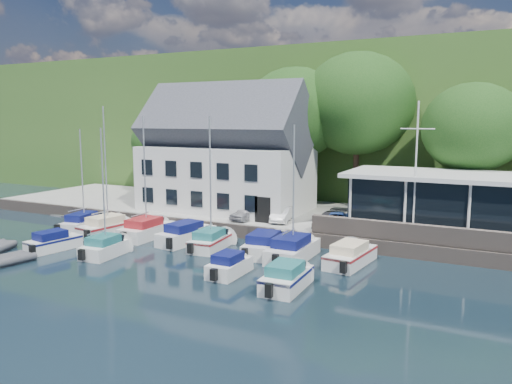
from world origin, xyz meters
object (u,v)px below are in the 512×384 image
car_silver (246,213)px  boat_r2_4 (287,275)px  flagpole (416,170)px  boat_r1_0 (82,176)px  boat_r1_5 (265,243)px  boat_r2_1 (103,192)px  car_blue (337,220)px  boat_r1_2 (145,176)px  boat_r1_3 (186,232)px  club_pavilion (442,202)px  boat_r1_1 (106,174)px  boat_r2_0 (53,240)px  boat_r1_7 (351,253)px  boat_r1_6 (294,185)px  car_dgrey (329,219)px  boat_r1_4 (210,189)px  boat_r2_3 (230,263)px  harbor_building (226,160)px  car_white (282,214)px  dinghy_1 (7,258)px

car_silver → boat_r2_4: bearing=-45.5°
flagpole → boat_r2_4: (-4.63, -10.80, -4.81)m
boat_r1_0 → boat_r1_5: bearing=-8.7°
boat_r1_0 → boat_r2_1: bearing=-44.5°
car_blue → boat_r1_2: bearing=-175.2°
boat_r1_3 → boat_r2_1: 6.84m
club_pavilion → boat_r1_2: boat_r1_2 is taller
boat_r1_3 → car_silver: bearing=74.2°
boat_r1_3 → boat_r2_4: boat_r1_3 is taller
boat_r1_1 → boat_r1_2: 3.26m
boat_r1_3 → boat_r2_0: (-6.97, -5.77, -0.09)m
boat_r1_1 → boat_r1_7: boat_r1_1 is taller
club_pavilion → boat_r1_3: size_ratio=1.94×
boat_r1_6 → boat_r1_7: bearing=7.5°
boat_r1_1 → boat_r1_6: bearing=8.8°
car_dgrey → boat_r1_4: 9.26m
car_silver → boat_r2_3: (4.24, -10.11, -0.89)m
boat_r1_2 → boat_r1_4: 6.10m
boat_r1_2 → boat_r2_4: boat_r1_2 is taller
harbor_building → boat_r1_0: bearing=-132.7°
car_white → boat_r2_3: (1.43, -10.82, -0.89)m
boat_r2_4 → boat_r1_7: bearing=71.3°
car_silver → boat_r2_4: size_ratio=0.60×
car_dgrey → boat_r2_4: bearing=-78.2°
car_silver → boat_r1_5: (4.17, -5.18, -0.81)m
boat_r1_3 → boat_r1_6: boat_r1_6 is taller
boat_r1_7 → boat_r1_2: bearing=-173.0°
boat_r1_5 → boat_r1_4: bearing=179.3°
car_silver → car_blue: car_blue is taller
boat_r1_3 → boat_r2_3: bearing=-29.7°
car_silver → boat_r1_0: boat_r1_0 is taller
car_white → car_dgrey: (3.90, -0.27, -0.02)m
boat_r2_1 → boat_r2_3: bearing=-4.1°
boat_r1_2 → boat_r1_4: size_ratio=1.12×
car_blue → flagpole: flagpole is taller
car_blue → boat_r1_4: size_ratio=0.42×
car_silver → boat_r2_0: size_ratio=0.62×
club_pavilion → car_silver: club_pavilion is taller
car_white → boat_r2_1: (-7.83, -10.93, 2.68)m
boat_r2_4 → boat_r1_4: bearing=144.9°
club_pavilion → boat_r1_4: (-13.97, -8.65, 1.15)m
car_blue → club_pavilion: bearing=5.0°
boat_r1_4 → car_white: bearing=62.0°
car_white → flagpole: 10.73m
boat_r1_5 → boat_r1_0: bearing=173.5°
boat_r1_4 → boat_r1_7: boat_r1_4 is taller
car_dgrey → dinghy_1: (-15.87, -14.84, -1.20)m
car_dgrey → car_blue: size_ratio=1.07×
boat_r1_7 → boat_r2_1: size_ratio=0.77×
club_pavilion → boat_r1_0: bearing=-162.3°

